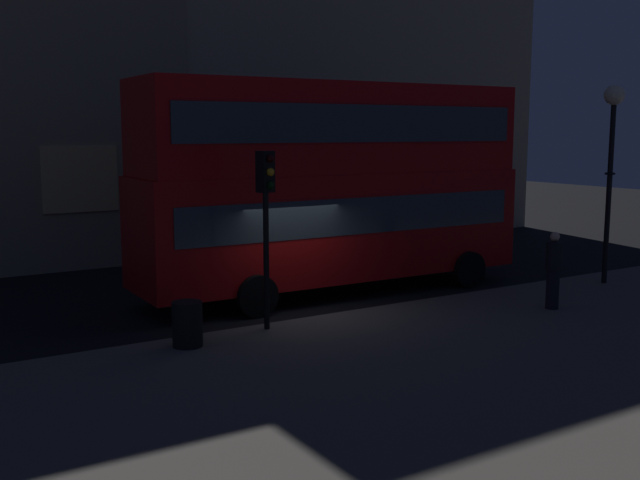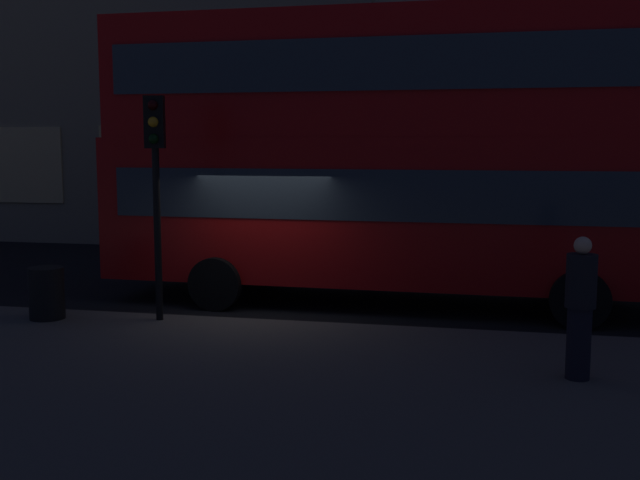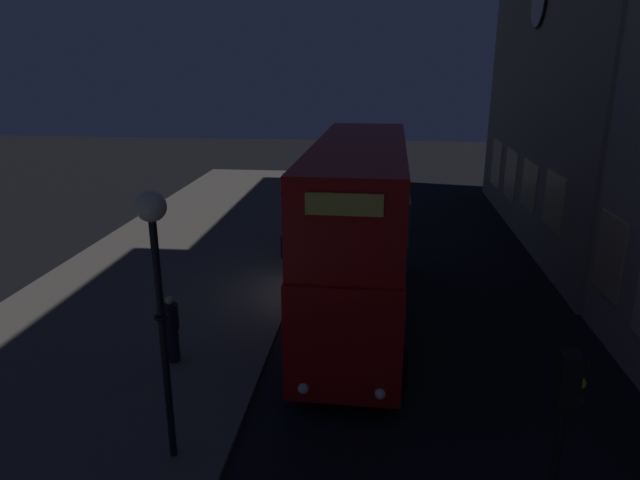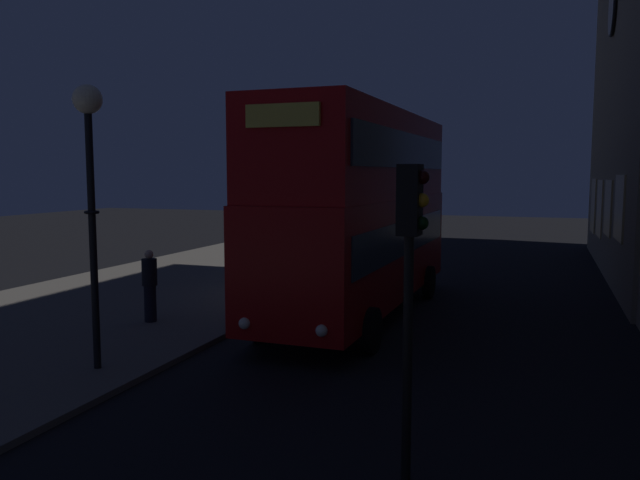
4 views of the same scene
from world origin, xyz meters
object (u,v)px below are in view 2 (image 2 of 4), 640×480
Objects in this scene: traffic_light_near_kerb at (155,160)px; litter_bin at (47,293)px; pedestrian at (580,307)px; double_decker_bus at (381,146)px.

litter_bin is (-1.91, -0.30, -2.25)m from traffic_light_near_kerb.
pedestrian reaches higher than litter_bin.
traffic_light_near_kerb is at bearing 16.53° from pedestrian.
double_decker_bus is at bearing -22.76° from pedestrian.
traffic_light_near_kerb reaches higher than litter_bin.
traffic_light_near_kerb is 4.24× the size of litter_bin.
double_decker_bus is 2.85× the size of traffic_light_near_kerb.
pedestrian is at bearing -32.01° from traffic_light_near_kerb.
pedestrian is 2.06× the size of litter_bin.
double_decker_bus reaches higher than litter_bin.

